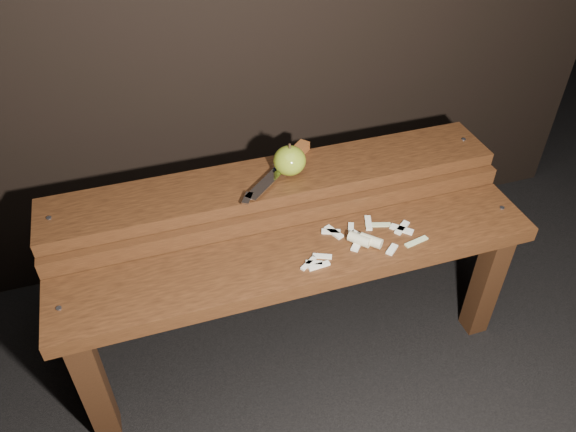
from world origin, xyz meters
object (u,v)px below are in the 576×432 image
object	(u,v)px
bench_front_tier	(303,276)
bench_rear_tier	(276,202)
apple	(290,161)
knife	(287,162)

from	to	relation	value
bench_front_tier	bench_rear_tier	bearing A→B (deg)	90.00
apple	knife	distance (m)	0.04
apple	knife	world-z (taller)	apple
bench_front_tier	knife	world-z (taller)	knife
bench_rear_tier	apple	xyz separation A→B (m)	(0.04, 0.00, 0.12)
bench_rear_tier	apple	size ratio (longest dim) A/B	13.57
bench_front_tier	bench_rear_tier	world-z (taller)	bench_rear_tier
bench_front_tier	apple	bearing A→B (deg)	80.19
bench_rear_tier	apple	world-z (taller)	apple
bench_rear_tier	bench_front_tier	bearing A→B (deg)	-90.00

